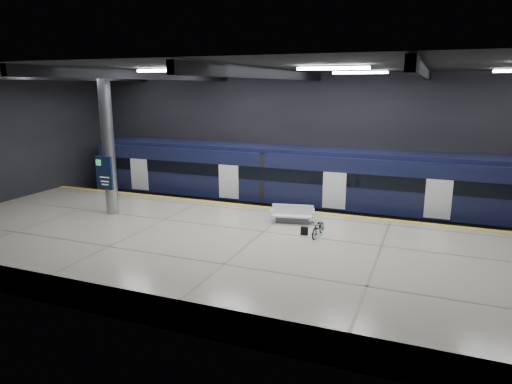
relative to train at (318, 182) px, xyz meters
The scene contains 10 objects.
ground 5.92m from the train, 98.07° to the right, with size 30.00×30.00×0.00m, color black.
room_shell 6.65m from the train, 98.09° to the right, with size 30.10×16.10×8.05m.
platform 8.17m from the train, 95.57° to the right, with size 30.00×11.00×1.10m, color beige.
safety_strip 3.01m from the train, 105.85° to the right, with size 30.00×0.40×0.01m, color gold.
rails 2.13m from the train, behind, with size 30.00×1.52×0.16m.
train is the anchor object (origin of this frame).
bench 4.82m from the train, 89.90° to the right, with size 2.07×1.16×0.86m.
bicycle 6.52m from the train, 75.73° to the right, with size 0.50×1.45×0.76m, color #99999E.
pannier_bag 6.42m from the train, 80.97° to the right, with size 0.30×0.18×0.35m, color black.
info_column 11.20m from the train, 143.39° to the right, with size 0.90×0.78×6.90m.
Camera 1 is at (6.65, -18.69, 7.27)m, focal length 32.00 mm.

